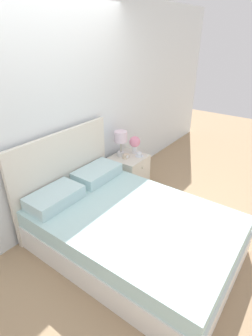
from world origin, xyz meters
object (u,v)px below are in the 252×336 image
(bed, at_px, (127,227))
(nightstand, at_px, (129,172))
(table_lamp, at_px, (121,139))
(flower_vase, at_px, (135,143))
(teacup, at_px, (139,155))
(alarm_clock, at_px, (126,156))

(bed, relative_size, nightstand, 4.05)
(table_lamp, relative_size, flower_vase, 1.44)
(bed, bearing_deg, flower_vase, 31.18)
(table_lamp, distance_m, teacup, 0.37)
(bed, distance_m, teacup, 1.33)
(nightstand, bearing_deg, teacup, -48.21)
(table_lamp, distance_m, flower_vase, 0.26)
(nightstand, relative_size, teacup, 4.37)
(bed, relative_size, alarm_clock, 24.37)
(teacup, bearing_deg, table_lamp, 124.03)
(flower_vase, height_order, alarm_clock, flower_vase)
(nightstand, relative_size, table_lamp, 1.37)
(bed, xyz_separation_m, nightstand, (1.04, 0.72, -0.01))
(table_lamp, bearing_deg, teacup, -55.97)
(nightstand, xyz_separation_m, teacup, (0.10, -0.12, 0.29))
(flower_vase, relative_size, teacup, 2.22)
(flower_vase, distance_m, teacup, 0.19)
(nightstand, xyz_separation_m, flower_vase, (0.16, 0.00, 0.43))
(bed, xyz_separation_m, flower_vase, (1.20, 0.73, 0.42))
(table_lamp, bearing_deg, nightstand, -66.06)
(bed, distance_m, nightstand, 1.27)
(bed, height_order, table_lamp, bed)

